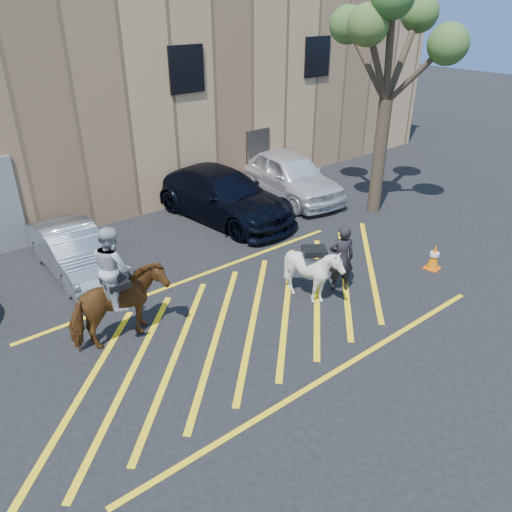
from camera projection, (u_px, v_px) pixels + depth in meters
ground at (246, 313)px, 11.91m from camera, size 90.00×90.00×0.00m
car_silver_sedan at (74, 251)px, 13.39m from camera, size 1.41×3.96×1.30m
car_blue_suv at (222, 195)px, 16.71m from camera, size 2.95×5.82×1.62m
car_white_suv at (290, 175)px, 18.47m from camera, size 2.56×5.10×1.67m
handler at (341, 258)px, 12.47m from camera, size 0.78×0.72×1.79m
warehouse at (47, 89)px, 18.50m from camera, size 32.42×10.20×7.30m
hatching_zone at (253, 318)px, 11.70m from camera, size 12.60×5.12×0.01m
mounted_bay at (118, 298)px, 10.46m from camera, size 2.08×0.97×2.73m
saddled_white at (313, 272)px, 12.09m from camera, size 1.79×1.83×1.52m
traffic_cone at (434, 257)px, 13.70m from camera, size 0.44×0.44×0.73m
tree at (393, 35)px, 15.00m from camera, size 3.99×4.37×7.31m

